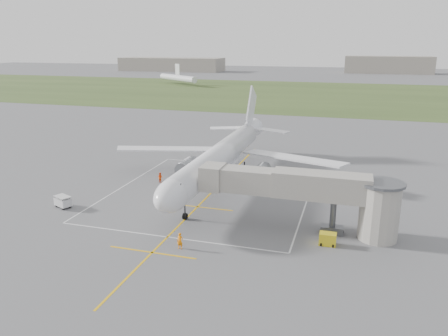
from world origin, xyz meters
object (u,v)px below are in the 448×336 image
(gpu_unit, at_px, (328,239))
(ramp_worker_wing, at_px, (160,177))
(ramp_worker_nose, at_px, (180,241))
(jet_bridge, at_px, (314,193))
(airliner, at_px, (221,156))
(baggage_cart, at_px, (63,202))

(gpu_unit, height_order, ramp_worker_wing, ramp_worker_wing)
(ramp_worker_nose, bearing_deg, jet_bridge, 35.98)
(airliner, distance_m, jet_bridge, 21.22)
(ramp_worker_nose, bearing_deg, airliner, 98.55)
(gpu_unit, distance_m, ramp_worker_nose, 16.19)
(airliner, bearing_deg, ramp_worker_wing, -166.12)
(gpu_unit, xyz_separation_m, baggage_cart, (-35.05, 1.34, 0.14))
(baggage_cart, bearing_deg, jet_bridge, 26.66)
(gpu_unit, xyz_separation_m, ramp_worker_wing, (-27.09, 15.18, 0.14))
(baggage_cart, xyz_separation_m, ramp_worker_nose, (19.84, -6.89, 0.09))
(ramp_worker_wing, bearing_deg, airliner, -149.22)
(airliner, bearing_deg, jet_bridge, -42.19)
(baggage_cart, height_order, ramp_worker_wing, ramp_worker_wing)
(jet_bridge, height_order, gpu_unit, jet_bridge)
(jet_bridge, bearing_deg, baggage_cart, -176.70)
(ramp_worker_nose, bearing_deg, ramp_worker_wing, 122.14)
(baggage_cart, height_order, ramp_worker_nose, ramp_worker_nose)
(airliner, height_order, ramp_worker_nose, airliner)
(jet_bridge, relative_size, baggage_cart, 8.79)
(jet_bridge, distance_m, ramp_worker_nose, 16.32)
(airliner, xyz_separation_m, baggage_cart, (-17.32, -16.16, -3.57))
(airliner, distance_m, baggage_cart, 23.96)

